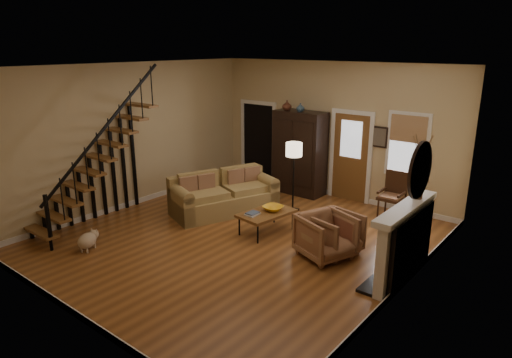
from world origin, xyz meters
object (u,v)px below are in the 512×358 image
Objects in this scene: armchair_right at (335,234)px; side_chair at (392,195)px; coffee_table at (266,222)px; armchair_left at (326,236)px; floor_lamp at (293,177)px; sofa at (224,194)px; armoire at (300,153)px.

armchair_right is 2.35m from side_chair.
coffee_table is at bearing -124.37° from side_chair.
armchair_left is 2.42m from floor_lamp.
armchair_left is (1.50, -0.22, 0.18)m from coffee_table.
side_chair reaches higher than sofa.
coffee_table is (0.93, -2.57, -0.83)m from armoire.
armchair_left is at bearing -48.97° from armoire.
floor_lamp reaches higher than side_chair.
floor_lamp reaches higher than armchair_left.
armoire is at bearing 117.91° from floor_lamp.
side_chair is (2.55, -0.20, -0.54)m from armoire.
armchair_left is 1.06× the size of armchair_right.
armoire is at bearing 97.88° from sofa.
armchair_right is 0.52× the size of floor_lamp.
coffee_table is 1.37× the size of armchair_right.
armoire is 2.61m from side_chair.
armchair_right is (1.55, 0.02, 0.16)m from coffee_table.
armoire reaches higher than side_chair.
floor_lamp is 2.18m from side_chair.
sofa is 1.47× the size of floor_lamp.
armchair_left is 0.55× the size of floor_lamp.
armoire reaches higher than floor_lamp.
sofa is 3.01m from armchair_right.
sofa is 1.60m from floor_lamp.
armoire is 2.06× the size of side_chair.
side_chair reaches higher than armchair_right.
floor_lamp reaches higher than sofa.
floor_lamp is at bearing -152.12° from side_chair.
sofa is at bearing 167.59° from coffee_table.
sofa is at bearing -146.22° from side_chair.
armchair_right is at bearing 0.86° from coffee_table.
floor_lamp is (-0.29, 1.36, 0.58)m from coffee_table.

